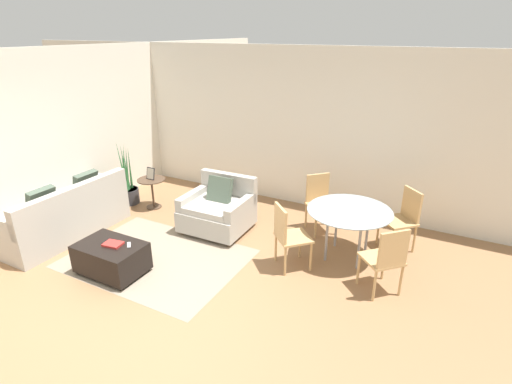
% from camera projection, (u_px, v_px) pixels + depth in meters
% --- Properties ---
extents(ground_plane, '(20.00, 20.00, 0.00)m').
position_uv_depth(ground_plane, '(148.00, 306.00, 4.64)').
color(ground_plane, '#936B47').
extents(wall_back, '(12.00, 0.06, 2.75)m').
position_uv_depth(wall_back, '(280.00, 127.00, 7.06)').
color(wall_back, white).
rests_on(wall_back, ground_plane).
extents(wall_left, '(0.06, 12.00, 2.75)m').
position_uv_depth(wall_left, '(71.00, 134.00, 6.56)').
color(wall_left, white).
rests_on(wall_left, ground_plane).
extents(area_rug, '(2.37, 1.74, 0.01)m').
position_uv_depth(area_rug, '(157.00, 258.00, 5.59)').
color(area_rug, gray).
rests_on(area_rug, ground_plane).
extents(couch, '(0.83, 1.93, 0.91)m').
position_uv_depth(couch, '(65.00, 217.00, 6.12)').
color(couch, '#B2ADA3').
rests_on(couch, ground_plane).
extents(armchair, '(1.00, 0.91, 0.86)m').
position_uv_depth(armchair, '(218.00, 210.00, 6.31)').
color(armchair, '#B2ADA3').
rests_on(armchair, ground_plane).
extents(ottoman, '(0.86, 0.58, 0.42)m').
position_uv_depth(ottoman, '(111.00, 257.00, 5.20)').
color(ottoman, black).
rests_on(ottoman, ground_plane).
extents(book_stack, '(0.26, 0.20, 0.03)m').
position_uv_depth(book_stack, '(113.00, 244.00, 5.11)').
color(book_stack, '#B72D28').
rests_on(book_stack, ottoman).
extents(tv_remote_primary, '(0.12, 0.13, 0.01)m').
position_uv_depth(tv_remote_primary, '(129.00, 245.00, 5.11)').
color(tv_remote_primary, '#B7B7BC').
rests_on(tv_remote_primary, ottoman).
extents(tv_remote_secondary, '(0.04, 0.15, 0.01)m').
position_uv_depth(tv_remote_secondary, '(107.00, 241.00, 5.21)').
color(tv_remote_secondary, black).
rests_on(tv_remote_secondary, ottoman).
extents(potted_plant, '(0.38, 0.38, 1.18)m').
position_uv_depth(potted_plant, '(128.00, 190.00, 7.29)').
color(potted_plant, '#333338').
rests_on(potted_plant, ground_plane).
extents(side_table, '(0.49, 0.49, 0.54)m').
position_uv_depth(side_table, '(152.00, 187.00, 7.05)').
color(side_table, '#4C3828').
rests_on(side_table, ground_plane).
extents(picture_frame, '(0.17, 0.07, 0.21)m').
position_uv_depth(picture_frame, '(151.00, 174.00, 6.95)').
color(picture_frame, black).
rests_on(picture_frame, side_table).
extents(dining_table, '(1.15, 1.15, 0.72)m').
position_uv_depth(dining_table, '(349.00, 215.00, 5.40)').
color(dining_table, '#99A8AD').
rests_on(dining_table, ground_plane).
extents(dining_chair_near_left, '(0.59, 0.59, 0.90)m').
position_uv_depth(dining_chair_near_left, '(287.00, 233.00, 5.20)').
color(dining_chair_near_left, tan).
rests_on(dining_chair_near_left, ground_plane).
extents(dining_chair_near_right, '(0.59, 0.59, 0.90)m').
position_uv_depth(dining_chair_near_right, '(387.00, 257.00, 4.66)').
color(dining_chair_near_right, tan).
rests_on(dining_chair_near_right, ground_plane).
extents(dining_chair_far_left, '(0.59, 0.59, 0.90)m').
position_uv_depth(dining_chair_far_left, '(320.00, 199.00, 6.24)').
color(dining_chair_far_left, tan).
rests_on(dining_chair_far_left, ground_plane).
extents(dining_chair_far_right, '(0.59, 0.59, 0.90)m').
position_uv_depth(dining_chair_far_right, '(404.00, 215.00, 5.69)').
color(dining_chair_far_right, tan).
rests_on(dining_chair_far_right, ground_plane).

